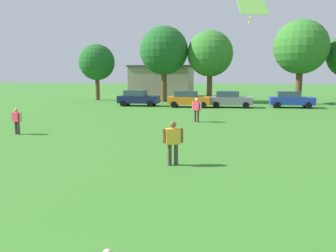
{
  "coord_description": "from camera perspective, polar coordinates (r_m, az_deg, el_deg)",
  "views": [
    {
      "loc": [
        3.8,
        -2.05,
        3.52
      ],
      "look_at": [
        1.89,
        8.73,
        1.86
      ],
      "focal_mm": 37.69,
      "sensor_mm": 36.0,
      "label": 1
    }
  ],
  "objects": [
    {
      "name": "parked_car_orange_1",
      "position": [
        36.31,
        3.34,
        4.4
      ],
      "size": [
        4.3,
        2.02,
        1.68
      ],
      "color": "orange",
      "rests_on": "ground"
    },
    {
      "name": "house_left",
      "position": [
        51.8,
        -0.87,
        7.25
      ],
      "size": [
        8.67,
        7.83,
        4.54
      ],
      "color": "tan",
      "rests_on": "ground"
    },
    {
      "name": "kite",
      "position": [
        16.13,
        13.46,
        18.18
      ],
      "size": [
        1.36,
        0.95,
        1.13
      ],
      "color": "#8CD859"
    },
    {
      "name": "parked_car_navy_0",
      "position": [
        37.79,
        -4.89,
        4.55
      ],
      "size": [
        4.3,
        2.02,
        1.68
      ],
      "color": "#141E4C",
      "rests_on": "ground"
    },
    {
      "name": "tree_center",
      "position": [
        42.99,
        6.81,
        11.52
      ],
      "size": [
        5.45,
        5.45,
        8.5
      ],
      "color": "brown",
      "rests_on": "ground"
    },
    {
      "name": "adult_bystander",
      "position": [
        13.42,
        0.79,
        -2.16
      ],
      "size": [
        0.77,
        0.48,
        1.7
      ],
      "rotation": [
        0.0,
        0.0,
        3.49
      ],
      "color": "#3F3833",
      "rests_on": "ground"
    },
    {
      "name": "tree_left",
      "position": [
        43.21,
        -0.66,
        12.07
      ],
      "size": [
        5.81,
        5.81,
        9.06
      ],
      "color": "brown",
      "rests_on": "ground"
    },
    {
      "name": "parked_car_gray_2",
      "position": [
        36.55,
        10.02,
        4.31
      ],
      "size": [
        4.3,
        2.02,
        1.68
      ],
      "color": "slate",
      "rests_on": "ground"
    },
    {
      "name": "ground_plane",
      "position": [
        32.47,
        3.28,
        2.39
      ],
      "size": [
        160.0,
        160.0,
        0.0
      ],
      "primitive_type": "plane",
      "color": "#387528"
    },
    {
      "name": "parked_car_blue_3",
      "position": [
        37.85,
        19.24,
        4.11
      ],
      "size": [
        4.3,
        2.02,
        1.68
      ],
      "color": "#1E38AD",
      "rests_on": "ground"
    },
    {
      "name": "tree_right",
      "position": [
        42.52,
        20.69,
        11.84
      ],
      "size": [
        5.99,
        5.99,
        9.34
      ],
      "color": "brown",
      "rests_on": "ground"
    },
    {
      "name": "tree_far_left",
      "position": [
        46.6,
        -11.44,
        10.05
      ],
      "size": [
        4.58,
        4.58,
        7.13
      ],
      "color": "brown",
      "rests_on": "ground"
    },
    {
      "name": "bystander_near_trees",
      "position": [
        25.36,
        4.67,
        2.95
      ],
      "size": [
        0.71,
        0.57,
        1.73
      ],
      "rotation": [
        0.0,
        0.0,
        5.72
      ],
      "color": "#3F3833",
      "rests_on": "ground"
    },
    {
      "name": "bystander_midfield",
      "position": [
        22.0,
        -23.27,
        1.08
      ],
      "size": [
        0.69,
        0.42,
        1.52
      ],
      "rotation": [
        0.0,
        0.0,
        5.96
      ],
      "color": "#3F3833",
      "rests_on": "ground"
    }
  ]
}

